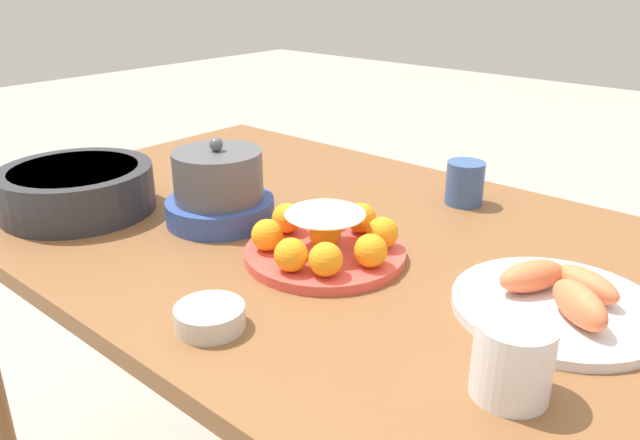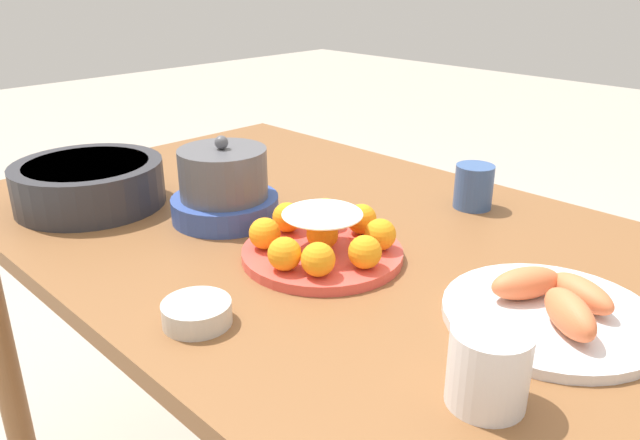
# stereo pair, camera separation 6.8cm
# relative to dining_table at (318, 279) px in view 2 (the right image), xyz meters

# --- Properties ---
(dining_table) EXTENTS (1.33, 0.86, 0.74)m
(dining_table) POSITION_rel_dining_table_xyz_m (0.00, 0.00, 0.00)
(dining_table) COLOR brown
(dining_table) RESTS_ON ground_plane
(cake_plate) EXTENTS (0.25, 0.25, 0.08)m
(cake_plate) POSITION_rel_dining_table_xyz_m (-0.09, 0.08, 0.13)
(cake_plate) COLOR #E04C42
(cake_plate) RESTS_ON dining_table
(serving_bowl) EXTENTS (0.28, 0.28, 0.08)m
(serving_bowl) POSITION_rel_dining_table_xyz_m (0.39, 0.23, 0.14)
(serving_bowl) COLOR #2D2D33
(serving_bowl) RESTS_ON dining_table
(sauce_bowl) EXTENTS (0.09, 0.09, 0.03)m
(sauce_bowl) POSITION_rel_dining_table_xyz_m (-0.11, 0.33, 0.12)
(sauce_bowl) COLOR beige
(sauce_bowl) RESTS_ON dining_table
(seafood_platter) EXTENTS (0.28, 0.28, 0.06)m
(seafood_platter) POSITION_rel_dining_table_xyz_m (-0.43, -0.00, 0.12)
(seafood_platter) COLOR silver
(seafood_platter) RESTS_ON dining_table
(cup_near) EXTENTS (0.07, 0.07, 0.08)m
(cup_near) POSITION_rel_dining_table_xyz_m (-0.13, -0.28, 0.14)
(cup_near) COLOR #38568E
(cup_near) RESTS_ON dining_table
(cup_far) EXTENTS (0.08, 0.08, 0.09)m
(cup_far) POSITION_rel_dining_table_xyz_m (-0.46, 0.20, 0.14)
(cup_far) COLOR white
(cup_far) RESTS_ON dining_table
(warming_pot) EXTENTS (0.19, 0.19, 0.15)m
(warming_pot) POSITION_rel_dining_table_xyz_m (0.15, 0.09, 0.16)
(warming_pot) COLOR #334C99
(warming_pot) RESTS_ON dining_table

